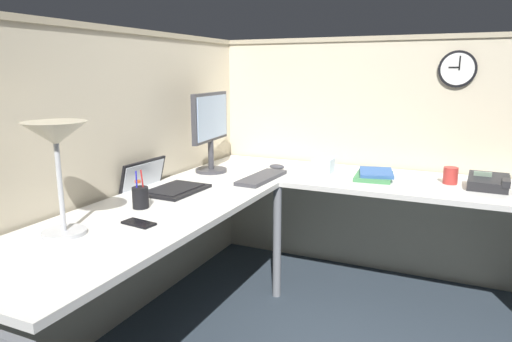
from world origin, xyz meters
The scene contains 16 objects.
ground_plane centered at (0.00, 0.00, 0.00)m, with size 6.80×6.80×0.00m, color #2D3842.
cubicle_wall_back centered at (-0.36, 0.87, 0.79)m, with size 2.57×0.12×1.58m.
cubicle_wall_right centered at (0.87, -0.27, 0.79)m, with size 0.12×2.37×1.58m.
desk centered at (-0.15, -0.05, 0.63)m, with size 2.35×2.15×0.73m.
monitor centered at (0.22, 0.64, 1.02)m, with size 0.46×0.20×0.50m.
laptop centered at (-0.29, 0.66, 0.75)m, with size 0.35×0.39×0.22m.
keyboard centered at (0.15, 0.26, 0.74)m, with size 0.43×0.14×0.02m, color #38383D.
computer_mouse centered at (0.46, 0.29, 0.75)m, with size 0.06×0.10×0.03m, color #38383D.
desk_lamp_dome centered at (-1.03, 0.59, 1.09)m, with size 0.24×0.24×0.44m.
pen_cup centered at (-0.61, 0.54, 0.78)m, with size 0.08×0.08×0.18m.
cell_phone centered at (-0.81, 0.40, 0.73)m, with size 0.07×0.14×0.01m, color black.
office_phone centered at (0.45, -0.96, 0.77)m, with size 0.20×0.21×0.11m.
book_stack centered at (0.47, -0.34, 0.75)m, with size 0.31×0.25×0.04m.
coffee_mug centered at (0.51, -0.76, 0.78)m, with size 0.08×0.08×0.10m, color #B2332D.
tissue_box centered at (0.50, -0.02, 0.78)m, with size 0.12×0.12×0.09m, color silver.
wall_clock centered at (0.82, -0.74, 1.37)m, with size 0.04×0.22×0.22m.
Camera 1 is at (-2.28, -0.82, 1.36)m, focal length 32.35 mm.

